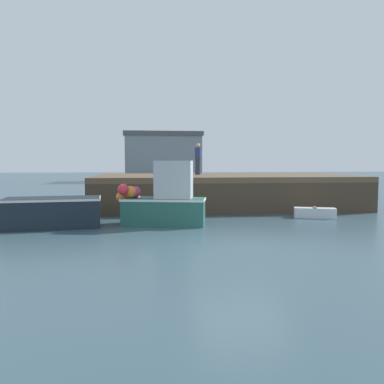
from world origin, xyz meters
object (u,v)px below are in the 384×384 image
Objects in this scene: fishing_boat_near_right at (165,200)px; dockworker at (198,159)px; rowboat at (315,213)px; fishing_boat_near_left at (53,212)px.

dockworker reaches higher than fishing_boat_near_right.
fishing_boat_near_right is 1.91× the size of rowboat.
rowboat is (9.98, 1.27, -0.35)m from fishing_boat_near_left.
fishing_boat_near_right is 6.28m from rowboat.
fishing_boat_near_left is at bearing -172.78° from rowboat.
fishing_boat_near_left is 2.07× the size of dockworker.
fishing_boat_near_left is 10.07m from rowboat.
fishing_boat_near_right is 6.84m from dockworker.
fishing_boat_near_left is 1.96× the size of rowboat.
rowboat is (6.13, 1.17, -0.70)m from fishing_boat_near_right.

